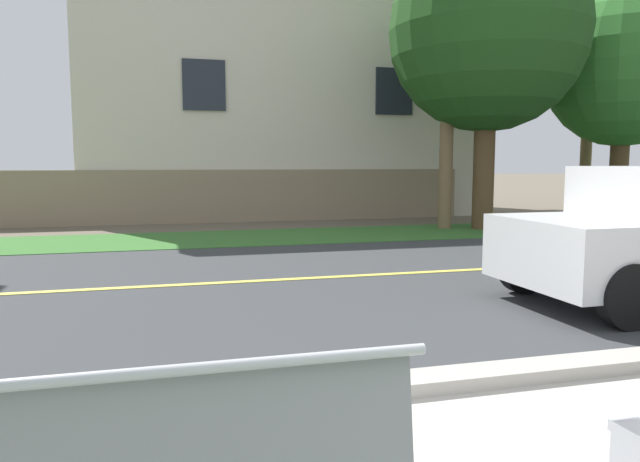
{
  "coord_description": "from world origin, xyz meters",
  "views": [
    {
      "loc": [
        -1.35,
        -1.35,
        1.57
      ],
      "look_at": [
        -0.01,
        3.55,
        1.0
      ],
      "focal_mm": 33.79,
      "sensor_mm": 36.0,
      "label": 1
    }
  ],
  "objects": [
    {
      "name": "ground_plane",
      "position": [
        0.0,
        8.0,
        0.0
      ],
      "size": [
        140.0,
        140.0,
        0.0
      ],
      "primitive_type": "plane",
      "color": "#665B4C"
    },
    {
      "name": "curb_edge",
      "position": [
        0.0,
        2.35,
        0.06
      ],
      "size": [
        44.0,
        0.3,
        0.11
      ],
      "primitive_type": "cube",
      "color": "#ADA89E",
      "rests_on": "ground_plane"
    },
    {
      "name": "street_asphalt",
      "position": [
        0.0,
        6.5,
        0.0
      ],
      "size": [
        52.0,
        8.0,
        0.01
      ],
      "primitive_type": "cube",
      "color": "#383A3D",
      "rests_on": "ground_plane"
    },
    {
      "name": "road_centre_line",
      "position": [
        0.0,
        6.5,
        0.01
      ],
      "size": [
        48.0,
        0.14,
        0.01
      ],
      "primitive_type": "cube",
      "color": "#E0CC4C",
      "rests_on": "ground_plane"
    },
    {
      "name": "far_verge_grass",
      "position": [
        0.0,
        11.23,
        0.01
      ],
      "size": [
        48.0,
        2.8,
        0.02
      ],
      "primitive_type": "cube",
      "color": "#38702D",
      "rests_on": "ground_plane"
    },
    {
      "name": "shade_tree_left",
      "position": [
        6.31,
        11.35,
        4.92
      ],
      "size": [
        4.59,
        4.59,
        7.57
      ],
      "color": "brown",
      "rests_on": "ground_plane"
    },
    {
      "name": "shade_tree_centre",
      "position": [
        10.49,
        11.78,
        4.29
      ],
      "size": [
        4.0,
        4.0,
        6.6
      ],
      "color": "brown",
      "rests_on": "ground_plane"
    },
    {
      "name": "garden_wall",
      "position": [
        0.59,
        14.81,
        0.7
      ],
      "size": [
        13.0,
        0.36,
        1.4
      ],
      "primitive_type": "cube",
      "color": "gray",
      "rests_on": "ground_plane"
    },
    {
      "name": "house_across_street",
      "position": [
        2.58,
        18.01,
        3.6
      ],
      "size": [
        12.69,
        6.91,
        7.12
      ],
      "color": "beige",
      "rests_on": "ground_plane"
    }
  ]
}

